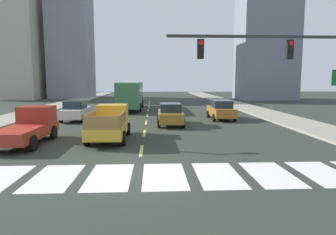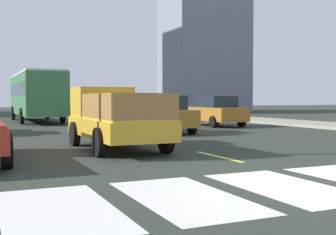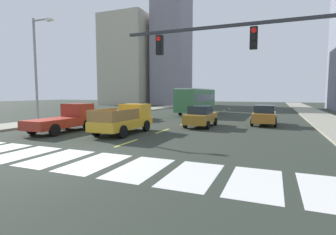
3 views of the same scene
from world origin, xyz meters
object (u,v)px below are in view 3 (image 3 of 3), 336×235
(sedan_near_right, at_px, (134,111))
(streetlight_left, at_px, (37,67))
(pickup_stakebed, at_px, (126,119))
(sedan_mid, at_px, (201,116))
(pickup_dark, at_px, (66,119))
(sedan_near_left, at_px, (264,115))
(traffic_signal_gantry, at_px, (287,52))
(city_bus, at_px, (197,99))

(sedan_near_right, distance_m, streetlight_left, 9.81)
(pickup_stakebed, bearing_deg, sedan_mid, 53.86)
(pickup_dark, bearing_deg, sedan_near_left, 37.67)
(traffic_signal_gantry, bearing_deg, streetlight_left, 163.16)
(sedan_near_left, xyz_separation_m, streetlight_left, (-18.07, -7.36, 4.11))
(traffic_signal_gantry, bearing_deg, sedan_near_right, 137.03)
(pickup_dark, relative_size, streetlight_left, 0.58)
(pickup_stakebed, bearing_deg, streetlight_left, 174.33)
(pickup_dark, height_order, sedan_near_right, pickup_dark)
(streetlight_left, bearing_deg, pickup_dark, -22.48)
(pickup_dark, bearing_deg, streetlight_left, 159.34)
(pickup_stakebed, relative_size, city_bus, 0.48)
(sedan_mid, bearing_deg, sedan_near_right, 158.01)
(pickup_dark, relative_size, sedan_near_right, 1.18)
(city_bus, bearing_deg, pickup_dark, -103.26)
(city_bus, xyz_separation_m, traffic_signal_gantry, (9.91, -22.63, 2.28))
(sedan_mid, distance_m, sedan_near_left, 5.76)
(sedan_mid, bearing_deg, streetlight_left, -163.88)
(pickup_stakebed, relative_size, sedan_near_right, 1.18)
(pickup_stakebed, relative_size, streetlight_left, 0.58)
(pickup_stakebed, distance_m, traffic_signal_gantry, 11.41)
(city_bus, relative_size, sedan_near_right, 2.45)
(sedan_near_left, bearing_deg, traffic_signal_gantry, -83.67)
(sedan_near_right, bearing_deg, city_bus, 69.67)
(sedan_near_left, bearing_deg, sedan_mid, -144.52)
(city_bus, xyz_separation_m, sedan_mid, (4.00, -12.68, -1.09))
(sedan_mid, height_order, sedan_near_left, same)
(sedan_near_left, bearing_deg, city_bus, 134.18)
(city_bus, xyz_separation_m, sedan_near_left, (8.76, -9.45, -1.09))
(pickup_dark, height_order, city_bus, city_bus)
(pickup_stakebed, height_order, sedan_mid, pickup_stakebed)
(pickup_stakebed, xyz_separation_m, traffic_signal_gantry, (9.84, -4.75, 3.30))
(city_bus, bearing_deg, sedan_near_left, -47.61)
(traffic_signal_gantry, xyz_separation_m, streetlight_left, (-19.22, 5.82, 0.73))
(pickup_dark, distance_m, streetlight_left, 6.77)
(sedan_near_right, distance_m, traffic_signal_gantry, 19.41)
(pickup_dark, height_order, streetlight_left, streetlight_left)
(sedan_near_right, distance_m, sedan_mid, 8.64)
(pickup_dark, relative_size, sedan_near_left, 1.18)
(pickup_stakebed, xyz_separation_m, city_bus, (-0.08, 17.89, 1.02))
(city_bus, bearing_deg, pickup_stakebed, -90.20)
(pickup_dark, bearing_deg, sedan_mid, 38.61)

